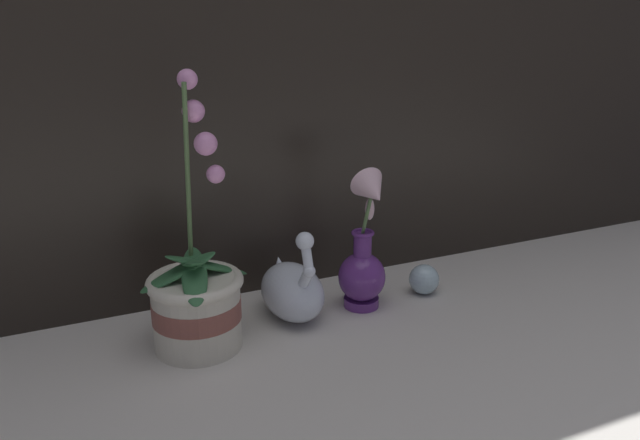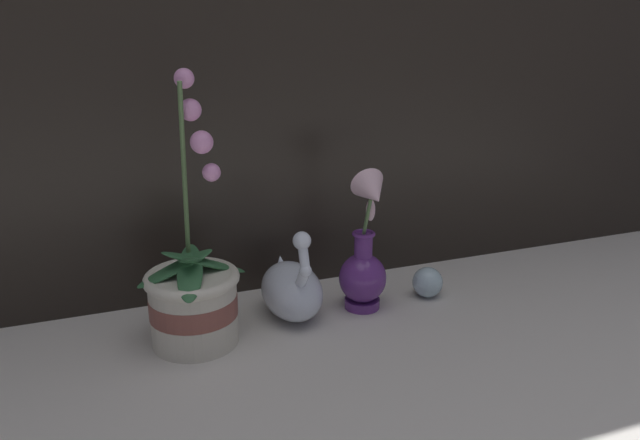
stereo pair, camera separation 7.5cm
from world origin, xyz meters
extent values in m
plane|color=beige|center=(0.00, 0.00, 0.00)|extent=(2.80, 2.80, 0.00)
cylinder|color=beige|center=(-0.22, 0.11, 0.07)|extent=(0.16, 0.16, 0.13)
cylinder|color=brown|center=(-0.22, 0.11, 0.07)|extent=(0.16, 0.16, 0.04)
torus|color=beige|center=(-0.22, 0.11, 0.13)|extent=(0.17, 0.17, 0.02)
cylinder|color=#4C6B3D|center=(-0.22, 0.11, 0.30)|extent=(0.01, 0.05, 0.34)
ellipsoid|color=#2D6038|center=(-0.20, 0.12, 0.15)|extent=(0.17, 0.08, 0.08)
ellipsoid|color=#2D6038|center=(-0.22, 0.14, 0.15)|extent=(0.07, 0.18, 0.08)
ellipsoid|color=#2D6038|center=(-0.25, 0.11, 0.15)|extent=(0.14, 0.05, 0.06)
ellipsoid|color=#2D6038|center=(-0.23, 0.08, 0.15)|extent=(0.07, 0.15, 0.06)
sphere|color=#DB8EC6|center=(-0.21, 0.11, 0.47)|extent=(0.03, 0.03, 0.03)
sphere|color=#DB8EC6|center=(-0.21, 0.11, 0.42)|extent=(0.04, 0.04, 0.04)
sphere|color=#DB8EC6|center=(-0.19, 0.09, 0.37)|extent=(0.04, 0.04, 0.04)
sphere|color=#DB8EC6|center=(-0.18, 0.09, 0.32)|extent=(0.03, 0.03, 0.03)
ellipsoid|color=silver|center=(-0.03, 0.15, 0.05)|extent=(0.12, 0.17, 0.11)
cone|color=silver|center=(-0.03, 0.21, 0.07)|extent=(0.06, 0.08, 0.08)
cylinder|color=silver|center=(-0.03, 0.08, 0.11)|extent=(0.02, 0.05, 0.06)
sphere|color=silver|center=(-0.03, 0.06, 0.13)|extent=(0.02, 0.02, 0.02)
cylinder|color=silver|center=(-0.03, 0.07, 0.16)|extent=(0.02, 0.04, 0.06)
sphere|color=silver|center=(-0.03, 0.08, 0.18)|extent=(0.03, 0.03, 0.03)
cylinder|color=#602D7F|center=(0.12, 0.13, 0.01)|extent=(0.07, 0.07, 0.02)
ellipsoid|color=#602D7F|center=(0.12, 0.13, 0.06)|extent=(0.10, 0.10, 0.10)
cylinder|color=#602D7F|center=(0.12, 0.13, 0.13)|extent=(0.04, 0.04, 0.05)
torus|color=#602D7F|center=(0.12, 0.13, 0.16)|extent=(0.05, 0.05, 0.01)
cylinder|color=#567A47|center=(0.12, 0.12, 0.20)|extent=(0.01, 0.03, 0.08)
cone|color=beige|center=(0.12, 0.10, 0.25)|extent=(0.07, 0.08, 0.08)
ellipsoid|color=beige|center=(0.13, 0.12, 0.21)|extent=(0.02, 0.02, 0.04)
sphere|color=silver|center=(0.27, 0.13, 0.03)|extent=(0.06, 0.06, 0.06)
camera|label=1|loc=(-0.43, -0.89, 0.57)|focal=35.00mm
camera|label=2|loc=(-0.36, -0.92, 0.57)|focal=35.00mm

